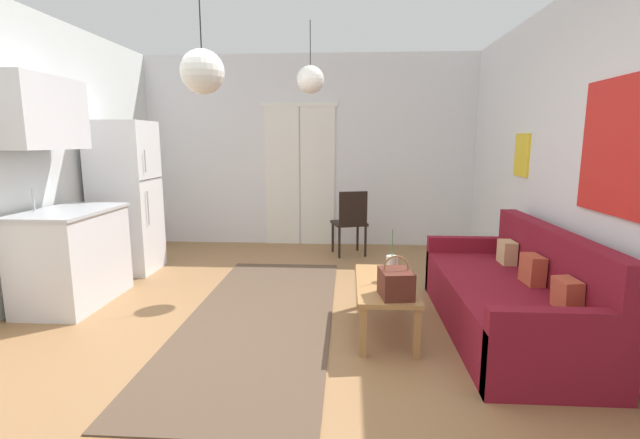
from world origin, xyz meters
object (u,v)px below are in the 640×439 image
(coffee_table, at_px, (385,288))
(handbag, at_px, (396,283))
(couch, at_px, (514,300))
(pendant_lamp_near, at_px, (202,72))
(pendant_lamp_far, at_px, (310,80))
(refrigerator, at_px, (126,198))
(accent_chair, at_px, (351,220))
(bamboo_vase, at_px, (392,268))

(coffee_table, bearing_deg, handbag, -82.14)
(couch, distance_m, pendant_lamp_near, 2.87)
(pendant_lamp_far, bearing_deg, pendant_lamp_near, -101.72)
(couch, xyz_separation_m, pendant_lamp_near, (-2.19, -0.84, 1.65))
(couch, xyz_separation_m, coffee_table, (-1.03, -0.02, 0.08))
(refrigerator, xyz_separation_m, accent_chair, (2.61, 0.87, -0.38))
(coffee_table, relative_size, bamboo_vase, 2.48)
(couch, distance_m, coffee_table, 1.03)
(handbag, distance_m, refrigerator, 3.50)
(refrigerator, height_order, pendant_lamp_near, pendant_lamp_near)
(refrigerator, relative_size, pendant_lamp_far, 2.39)
(accent_chair, height_order, pendant_lamp_near, pendant_lamp_near)
(coffee_table, distance_m, pendant_lamp_near, 2.12)
(coffee_table, height_order, pendant_lamp_near, pendant_lamp_near)
(handbag, xyz_separation_m, pendant_lamp_far, (-0.76, 1.69, 1.65))
(coffee_table, distance_m, pendant_lamp_far, 2.37)
(pendant_lamp_far, bearing_deg, handbag, -65.84)
(coffee_table, xyz_separation_m, accent_chair, (-0.27, 2.40, 0.14))
(coffee_table, height_order, handbag, handbag)
(refrigerator, bearing_deg, couch, -21.08)
(bamboo_vase, relative_size, handbag, 1.36)
(coffee_table, relative_size, pendant_lamp_near, 1.09)
(couch, xyz_separation_m, handbag, (-0.98, -0.36, 0.24))
(refrigerator, height_order, pendant_lamp_far, pendant_lamp_far)
(bamboo_vase, height_order, pendant_lamp_near, pendant_lamp_near)
(handbag, bearing_deg, accent_chair, 96.63)
(accent_chair, relative_size, pendant_lamp_near, 0.92)
(bamboo_vase, xyz_separation_m, refrigerator, (-2.94, 1.46, 0.37))
(handbag, height_order, accent_chair, accent_chair)
(refrigerator, height_order, accent_chair, refrigerator)
(accent_chair, bearing_deg, handbag, 79.82)
(handbag, xyz_separation_m, accent_chair, (-0.32, 2.74, -0.02))
(coffee_table, height_order, pendant_lamp_far, pendant_lamp_far)
(coffee_table, relative_size, handbag, 3.36)
(couch, bearing_deg, refrigerator, 158.92)
(pendant_lamp_near, bearing_deg, accent_chair, 74.50)
(bamboo_vase, distance_m, pendant_lamp_near, 2.07)
(couch, xyz_separation_m, refrigerator, (-3.91, 1.51, 0.60))
(pendant_lamp_near, bearing_deg, handbag, 21.46)
(bamboo_vase, height_order, refrigerator, refrigerator)
(accent_chair, bearing_deg, coffee_table, 79.64)
(pendant_lamp_near, relative_size, pendant_lamp_far, 1.30)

